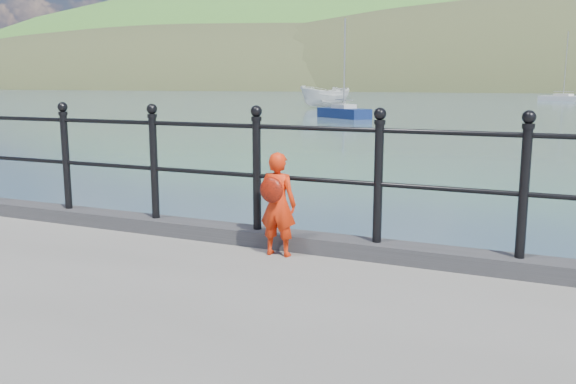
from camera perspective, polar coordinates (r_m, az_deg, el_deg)
The scene contains 7 objects.
ground at distance 6.23m, azimuth 2.94°, elevation -14.04°, with size 600.00×600.00×0.00m, color #2D4251.
kerb at distance 5.73m, azimuth 2.49°, elevation -4.78°, with size 60.00×0.30×0.15m, color #28282B.
railing at distance 5.59m, azimuth 2.54°, elevation 2.66°, with size 18.11×0.11×1.20m.
child at distance 5.48m, azimuth -1.00°, elevation -1.06°, with size 0.35×0.31×0.95m.
launch_white at distance 61.39m, azimuth 3.51°, elevation 8.87°, with size 2.18×5.79×2.24m, color silver.
sailboat_deep at distance 93.47m, azimuth 24.34°, elevation 7.98°, with size 6.65×4.80×9.57m.
sailboat_port at distance 44.72m, azimuth 5.23°, elevation 7.34°, with size 4.82×4.15×7.21m.
Camera 1 is at (2.05, -5.29, 2.56)m, focal length 38.00 mm.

